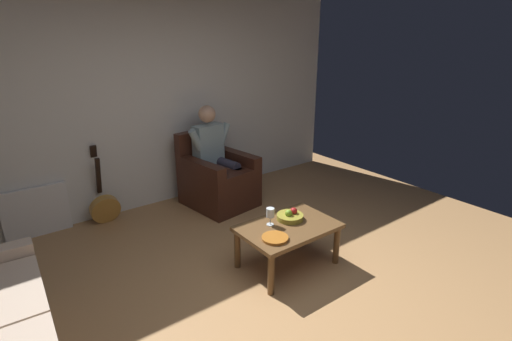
{
  "coord_description": "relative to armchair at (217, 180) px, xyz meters",
  "views": [
    {
      "loc": [
        1.81,
        1.86,
        2.14
      ],
      "look_at": [
        -0.53,
        -1.25,
        0.74
      ],
      "focal_mm": 27.1,
      "sensor_mm": 36.0,
      "label": 1
    }
  ],
  "objects": [
    {
      "name": "ground_plane",
      "position": [
        0.6,
        2.19,
        -0.33
      ],
      "size": [
        6.48,
        6.48,
        0.0
      ],
      "primitive_type": "plane",
      "color": "#AE7F4F"
    },
    {
      "name": "wall_back",
      "position": [
        0.6,
        -0.54,
        1.06
      ],
      "size": [
        5.74,
        0.06,
        2.79
      ],
      "primitive_type": "cube",
      "color": "silver",
      "rests_on": "ground"
    },
    {
      "name": "armchair",
      "position": [
        0.0,
        0.0,
        0.0
      ],
      "size": [
        0.84,
        0.94,
        0.94
      ],
      "rotation": [
        0.0,
        0.0,
        0.13
      ],
      "color": "#3B1D14",
      "rests_on": "ground"
    },
    {
      "name": "person_seated",
      "position": [
        0.01,
        -0.04,
        0.37
      ],
      "size": [
        0.66,
        0.62,
        1.28
      ],
      "rotation": [
        0.0,
        0.0,
        0.13
      ],
      "color": "#8FA7AC",
      "rests_on": "ground"
    },
    {
      "name": "coffee_table",
      "position": [
        0.23,
        1.64,
        0.03
      ],
      "size": [
        0.92,
        0.62,
        0.43
      ],
      "rotation": [
        0.0,
        0.0,
        -0.01
      ],
      "color": "brown",
      "rests_on": "ground"
    },
    {
      "name": "guitar",
      "position": [
        1.35,
        -0.34,
        -0.13
      ],
      "size": [
        0.34,
        0.28,
        0.92
      ],
      "color": "#B37E36",
      "rests_on": "ground"
    },
    {
      "name": "radiator",
      "position": [
        2.04,
        -0.47,
        -0.05
      ],
      "size": [
        0.67,
        0.06,
        0.56
      ],
      "primitive_type": "cube",
      "color": "white",
      "rests_on": "ground"
    },
    {
      "name": "wine_glass_near",
      "position": [
        0.35,
        1.53,
        0.21
      ],
      "size": [
        0.08,
        0.08,
        0.17
      ],
      "color": "silver",
      "rests_on": "coffee_table"
    },
    {
      "name": "fruit_bowl",
      "position": [
        0.12,
        1.55,
        0.13
      ],
      "size": [
        0.26,
        0.26,
        0.11
      ],
      "color": "olive",
      "rests_on": "coffee_table"
    },
    {
      "name": "decorative_dish",
      "position": [
        0.49,
        1.76,
        0.11
      ],
      "size": [
        0.24,
        0.24,
        0.02
      ],
      "primitive_type": "cylinder",
      "color": "#B36823",
      "rests_on": "coffee_table"
    }
  ]
}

